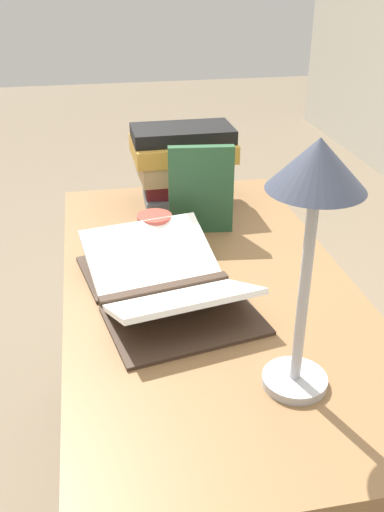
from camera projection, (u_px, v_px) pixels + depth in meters
The scene contains 7 objects.
ground_plane at pixel (205, 504), 1.64m from camera, with size 12.00×12.00×0.00m, color #70604C.
reading_desk at pixel (208, 325), 1.35m from camera, with size 1.22×0.64×0.75m.
open_book at pixel (165, 283), 1.23m from camera, with size 0.50×0.38×0.09m.
book_stack_tall at pixel (183, 165), 1.63m from camera, with size 0.21×0.29×0.23m.
book_standing_upright at pixel (201, 190), 1.47m from camera, with size 0.04×0.17×0.23m.
reading_lamp at pixel (314, 199), 0.82m from camera, with size 0.15×0.15×0.44m.
coffee_mug at pixel (155, 232), 1.41m from camera, with size 0.12×0.09×0.09m.
Camera 1 is at (1.08, -0.24, 1.41)m, focal length 40.00 mm.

